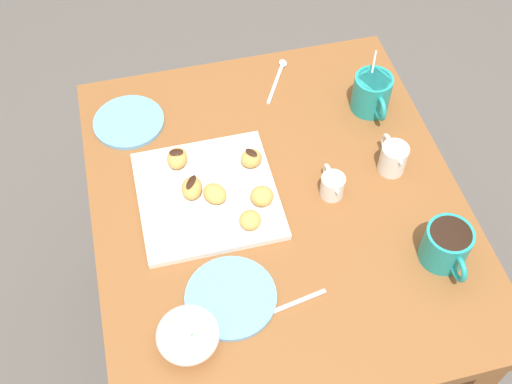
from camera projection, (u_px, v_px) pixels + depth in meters
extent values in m
plane|color=#514C47|center=(271.00, 334.00, 1.94)|extent=(8.00, 8.00, 0.00)
cube|color=brown|center=(277.00, 204.00, 1.38)|extent=(0.92, 0.80, 0.04)
cube|color=brown|center=(128.00, 188.00, 1.85)|extent=(0.07, 0.07, 0.68)
cube|color=brown|center=(346.00, 147.00, 1.94)|extent=(0.07, 0.07, 0.68)
cube|color=silver|center=(207.00, 195.00, 1.36)|extent=(0.30, 0.30, 0.02)
cylinder|color=teal|center=(371.00, 93.00, 1.49)|extent=(0.09, 0.09, 0.09)
torus|color=teal|center=(380.00, 108.00, 1.45)|extent=(0.06, 0.01, 0.06)
cylinder|color=black|center=(374.00, 80.00, 1.45)|extent=(0.08, 0.08, 0.01)
cylinder|color=silver|center=(371.00, 77.00, 1.47)|extent=(0.05, 0.03, 0.12)
cylinder|color=teal|center=(446.00, 245.00, 1.24)|extent=(0.09, 0.09, 0.09)
torus|color=teal|center=(458.00, 268.00, 1.21)|extent=(0.06, 0.01, 0.06)
cylinder|color=black|center=(450.00, 235.00, 1.21)|extent=(0.08, 0.08, 0.01)
cylinder|color=silver|center=(393.00, 159.00, 1.38)|extent=(0.06, 0.06, 0.07)
cone|color=silver|center=(400.00, 161.00, 1.34)|extent=(0.02, 0.02, 0.02)
torus|color=silver|center=(387.00, 144.00, 1.40)|extent=(0.05, 0.01, 0.05)
cylinder|color=white|center=(396.00, 150.00, 1.36)|extent=(0.05, 0.05, 0.01)
ellipsoid|color=silver|center=(188.00, 335.00, 1.14)|extent=(0.12, 0.12, 0.06)
sphere|color=silver|center=(187.00, 330.00, 1.12)|extent=(0.06, 0.06, 0.06)
ellipsoid|color=green|center=(187.00, 332.00, 1.10)|extent=(0.03, 0.03, 0.01)
cylinder|color=silver|center=(332.00, 186.00, 1.35)|extent=(0.05, 0.05, 0.05)
cone|color=silver|center=(337.00, 190.00, 1.32)|extent=(0.02, 0.02, 0.02)
torus|color=silver|center=(327.00, 173.00, 1.37)|extent=(0.04, 0.01, 0.04)
cylinder|color=black|center=(333.00, 180.00, 1.33)|extent=(0.04, 0.04, 0.01)
cylinder|color=#66A8DB|center=(231.00, 297.00, 1.22)|extent=(0.18, 0.18, 0.01)
cylinder|color=#66A8DB|center=(129.00, 122.00, 1.49)|extent=(0.17, 0.17, 0.01)
cube|color=silver|center=(291.00, 305.00, 1.21)|extent=(0.03, 0.15, 0.00)
ellipsoid|color=silver|center=(255.00, 319.00, 1.19)|extent=(0.03, 0.02, 0.01)
cube|color=silver|center=(276.00, 83.00, 1.57)|extent=(0.13, 0.08, 0.00)
ellipsoid|color=silver|center=(283.00, 63.00, 1.61)|extent=(0.03, 0.02, 0.01)
ellipsoid|color=#D19347|center=(251.00, 158.00, 1.38)|extent=(0.05, 0.06, 0.04)
ellipsoid|color=black|center=(251.00, 153.00, 1.37)|extent=(0.03, 0.03, 0.00)
ellipsoid|color=#D19347|center=(250.00, 220.00, 1.29)|extent=(0.05, 0.05, 0.03)
ellipsoid|color=#D19347|center=(177.00, 158.00, 1.38)|extent=(0.07, 0.06, 0.04)
ellipsoid|color=black|center=(176.00, 152.00, 1.37)|extent=(0.02, 0.03, 0.00)
ellipsoid|color=#D19347|center=(215.00, 194.00, 1.33)|extent=(0.07, 0.07, 0.03)
ellipsoid|color=#D19347|center=(192.00, 188.00, 1.34)|extent=(0.07, 0.06, 0.04)
ellipsoid|color=black|center=(191.00, 182.00, 1.32)|extent=(0.04, 0.03, 0.00)
ellipsoid|color=#D19347|center=(262.00, 196.00, 1.33)|extent=(0.06, 0.06, 0.04)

